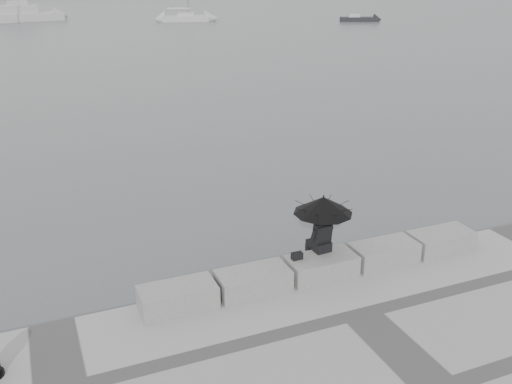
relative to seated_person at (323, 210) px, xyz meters
name	(u,v)px	position (x,y,z in m)	size (l,w,h in m)	color
ground	(311,285)	(-0.13, 0.18, -2.04)	(360.00, 360.00, 0.00)	#4E5154
stone_block_far_left	(178,297)	(-3.53, -0.27, -1.29)	(1.60, 0.80, 0.50)	slate
stone_block_left	(253,281)	(-1.83, -0.27, -1.29)	(1.60, 0.80, 0.50)	slate
stone_block_centre	(321,266)	(-0.13, -0.27, -1.29)	(1.60, 0.80, 0.50)	slate
stone_block_right	(384,253)	(1.57, -0.27, -1.29)	(1.60, 0.80, 0.50)	slate
stone_block_far_right	(441,241)	(3.27, -0.27, -1.29)	(1.60, 0.80, 0.50)	slate
seated_person	(323,210)	(0.00, 0.00, 0.00)	(1.37, 1.37, 1.39)	black
bag	(297,256)	(-0.71, -0.15, -0.96)	(0.25, 0.14, 0.16)	black
sailboat_right	(186,17)	(17.24, 70.93, -1.49)	(6.86, 4.00, 12.90)	#BBBBBD
motor_cruiser	(26,15)	(-3.51, 79.96, -1.14)	(10.30, 4.57, 4.50)	#BBBBBD
small_motorboat	(359,19)	(39.92, 61.51, -1.72)	(5.53, 3.44, 1.10)	black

